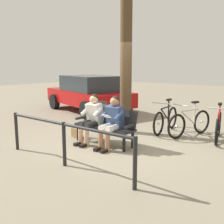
% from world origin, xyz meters
% --- Properties ---
extents(ground_plane, '(40.00, 40.00, 0.00)m').
position_xyz_m(ground_plane, '(0.00, 0.00, 0.00)').
color(ground_plane, gray).
extents(bench, '(1.61, 0.51, 0.87)m').
position_xyz_m(bench, '(0.28, 0.10, 0.51)').
color(bench, black).
rests_on(bench, ground).
extents(person_reading, '(0.50, 0.77, 1.20)m').
position_xyz_m(person_reading, '(-0.05, 0.25, 0.66)').
color(person_reading, '#334772').
rests_on(person_reading, ground).
extents(person_companion, '(0.50, 0.77, 1.20)m').
position_xyz_m(person_companion, '(0.59, 0.27, 0.66)').
color(person_companion, white).
rests_on(person_companion, ground).
extents(handbag, '(0.31, 0.17, 0.24)m').
position_xyz_m(handbag, '(1.23, 0.19, 0.12)').
color(handbag, olive).
rests_on(handbag, ground).
extents(tree_trunk, '(0.32, 0.32, 3.61)m').
position_xyz_m(tree_trunk, '(0.60, -1.12, 1.80)').
color(tree_trunk, '#4C3823').
rests_on(tree_trunk, ground).
extents(litter_bin, '(0.35, 0.35, 0.84)m').
position_xyz_m(litter_bin, '(1.30, -0.86, 0.42)').
color(litter_bin, slate).
rests_on(litter_bin, ground).
extents(bicycle_blue, '(0.59, 1.64, 0.94)m').
position_xyz_m(bicycle_blue, '(-1.73, -1.94, 0.36)').
color(bicycle_blue, black).
rests_on(bicycle_blue, ground).
extents(bicycle_orange, '(0.60, 1.63, 0.94)m').
position_xyz_m(bicycle_orange, '(-1.00, -1.86, 0.36)').
color(bicycle_orange, black).
rests_on(bicycle_orange, ground).
extents(bicycle_purple, '(0.48, 1.68, 0.94)m').
position_xyz_m(bicycle_purple, '(-0.28, -1.86, 0.36)').
color(bicycle_purple, black).
rests_on(bicycle_purple, ground).
extents(railing_fence, '(3.27, 0.14, 0.85)m').
position_xyz_m(railing_fence, '(-0.09, 1.72, 0.60)').
color(railing_fence, black).
rests_on(railing_fence, ground).
extents(parked_car, '(4.52, 2.80, 1.47)m').
position_xyz_m(parked_car, '(3.83, -2.92, 0.77)').
color(parked_car, '#A50C0C').
rests_on(parked_car, ground).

